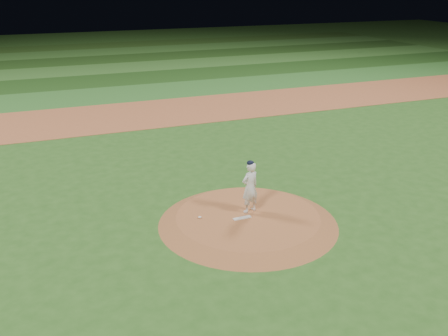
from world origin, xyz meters
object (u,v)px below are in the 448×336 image
object	(u,v)px
rosin_bag	(200,217)
pitcher_on_mound	(250,187)
pitchers_mound	(248,219)
pitching_rubber	(242,218)

from	to	relation	value
rosin_bag	pitcher_on_mound	bearing A→B (deg)	-5.22
pitchers_mound	pitching_rubber	xyz separation A→B (m)	(-0.24, -0.10, 0.14)
pitching_rubber	rosin_bag	world-z (taller)	rosin_bag
pitcher_on_mound	rosin_bag	bearing A→B (deg)	174.78
pitchers_mound	pitcher_on_mound	distance (m)	1.00
pitching_rubber	pitcher_on_mound	distance (m)	0.97
pitchers_mound	pitching_rubber	bearing A→B (deg)	-157.30
pitchers_mound	pitcher_on_mound	size ratio (longest dim) A/B	3.25
pitchers_mound	pitcher_on_mound	world-z (taller)	pitcher_on_mound
pitching_rubber	pitchers_mound	bearing A→B (deg)	20.53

